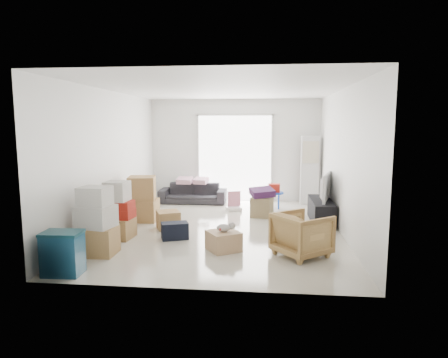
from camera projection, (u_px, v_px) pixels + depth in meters
name	position (u px, v px, depth m)	size (l,w,h in m)	color
room_shell	(223.00, 160.00, 7.72)	(4.98, 6.48, 3.18)	beige
sliding_door	(235.00, 154.00, 10.67)	(2.10, 0.04, 2.33)	white
ac_tower	(310.00, 170.00, 10.20)	(0.45, 0.30, 1.75)	silver
tv_console	(321.00, 211.00, 8.37)	(0.42, 1.40, 0.47)	black
television	(322.00, 197.00, 8.33)	(0.98, 0.57, 0.13)	black
sofa	(193.00, 190.00, 10.43)	(1.73, 0.51, 0.68)	#2A292F
pillow_left	(185.00, 175.00, 10.36)	(0.39, 0.31, 0.12)	#D79DB2
pillow_right	(201.00, 175.00, 10.33)	(0.38, 0.31, 0.13)	#D79DB2
armchair	(302.00, 232.00, 6.17)	(0.73, 0.68, 0.75)	tan
storage_bins	(63.00, 253.00, 5.40)	(0.54, 0.39, 0.60)	navy
box_stack_a	(96.00, 224.00, 6.23)	(0.62, 0.54, 1.08)	#A77C4B
box_stack_b	(118.00, 214.00, 7.14)	(0.58, 0.54, 1.03)	#A77C4B
box_stack_c	(142.00, 199.00, 8.45)	(0.64, 0.64, 0.95)	#A77C4B
loose_box	(168.00, 220.00, 7.83)	(0.42, 0.42, 0.35)	#A77C4B
duffel_bag	(175.00, 231.00, 7.12)	(0.47, 0.28, 0.30)	black
ottoman	(262.00, 207.00, 8.86)	(0.44, 0.44, 0.44)	#927D55
blanket	(262.00, 194.00, 8.82)	(0.48, 0.48, 0.14)	#401B44
kids_table	(274.00, 191.00, 9.73)	(0.47, 0.47, 0.60)	#1442B9
toy_walker	(234.00, 205.00, 9.54)	(0.41, 0.39, 0.45)	silver
wood_crate	(224.00, 241.00, 6.48)	(0.47, 0.47, 0.31)	tan
plush_bunny	(226.00, 227.00, 6.45)	(0.31, 0.17, 0.15)	#B2ADA8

